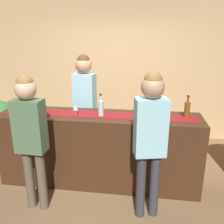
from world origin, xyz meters
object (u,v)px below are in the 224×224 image
(wine_glass_mid_counter, at_px, (75,108))
(customer_browsing, at_px, (30,131))
(bartender, at_px, (85,97))
(customer_sipping, at_px, (150,132))
(wine_glass_near_customer, at_px, (151,112))
(wine_bottle_amber, at_px, (187,109))
(wine_bottle_clear, at_px, (101,108))

(wine_glass_mid_counter, bearing_deg, customer_browsing, -120.19)
(bartender, bearing_deg, customer_sipping, 139.18)
(wine_glass_near_customer, height_order, customer_sipping, customer_sipping)
(wine_bottle_amber, xyz_separation_m, bartender, (-1.51, 0.53, -0.02))
(customer_sipping, relative_size, customer_browsing, 1.03)
(wine_bottle_amber, distance_m, customer_browsing, 1.97)
(wine_bottle_amber, bearing_deg, wine_glass_mid_counter, -176.07)
(bartender, distance_m, customer_sipping, 1.58)
(wine_glass_near_customer, bearing_deg, wine_bottle_amber, 19.59)
(wine_bottle_amber, height_order, bartender, bartender)
(wine_glass_near_customer, distance_m, bartender, 1.26)
(wine_glass_near_customer, xyz_separation_m, bartender, (-1.04, 0.70, -0.01))
(wine_bottle_clear, height_order, wine_glass_near_customer, wine_bottle_clear)
(wine_glass_near_customer, distance_m, customer_browsing, 1.48)
(customer_browsing, bearing_deg, wine_bottle_clear, 43.89)
(wine_glass_near_customer, distance_m, customer_sipping, 0.51)
(wine_glass_mid_counter, relative_size, customer_browsing, 0.09)
(customer_sipping, bearing_deg, wine_bottle_clear, 124.90)
(wine_glass_mid_counter, bearing_deg, bartender, 93.03)
(wine_bottle_clear, relative_size, wine_glass_near_customer, 2.10)
(wine_bottle_clear, xyz_separation_m, wine_glass_mid_counter, (-0.34, -0.02, -0.01))
(wine_bottle_amber, xyz_separation_m, customer_sipping, (-0.48, -0.67, -0.07))
(wine_glass_mid_counter, bearing_deg, wine_glass_near_customer, -3.58)
(wine_bottle_clear, bearing_deg, bartender, 121.57)
(wine_glass_mid_counter, height_order, customer_sipping, customer_sipping)
(wine_bottle_amber, bearing_deg, customer_sipping, -125.69)
(bartender, xyz_separation_m, customer_sipping, (1.03, -1.20, -0.05))
(customer_browsing, bearing_deg, wine_glass_near_customer, 23.77)
(wine_bottle_amber, relative_size, customer_browsing, 0.18)
(wine_bottle_clear, xyz_separation_m, customer_browsing, (-0.70, -0.63, -0.12))
(wine_bottle_clear, distance_m, customer_browsing, 0.95)
(wine_glass_near_customer, bearing_deg, customer_sipping, -91.87)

